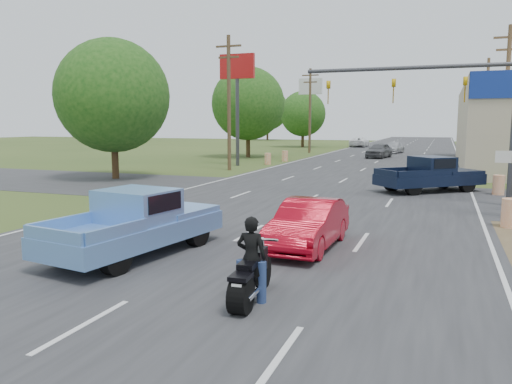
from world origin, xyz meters
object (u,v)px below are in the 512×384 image
at_px(rider, 251,262).
at_px(distant_car_silver, 393,148).
at_px(red_convertible, 308,225).
at_px(blue_pickup, 139,222).
at_px(motorcycle, 250,279).
at_px(navy_pickup, 432,174).
at_px(distant_car_grey, 379,150).
at_px(distant_car_white, 359,142).

bearing_deg(rider, distant_car_silver, -90.96).
bearing_deg(red_convertible, rider, -87.57).
distance_m(blue_pickup, distant_car_silver, 50.28).
relative_size(motorcycle, blue_pickup, 0.40).
relative_size(red_convertible, blue_pickup, 0.74).
bearing_deg(navy_pickup, distant_car_silver, 148.01).
bearing_deg(red_convertible, distant_car_grey, 95.85).
xyz_separation_m(rider, distant_car_grey, (-2.83, 43.69, -0.04)).
xyz_separation_m(motorcycle, blue_pickup, (-4.22, 2.46, 0.39)).
bearing_deg(distant_car_white, distant_car_grey, 104.14).
bearing_deg(distant_car_grey, rider, -76.56).
distance_m(red_convertible, distant_car_white, 63.53).
xyz_separation_m(red_convertible, distant_car_white, (-8.59, 62.94, 0.04)).
bearing_deg(navy_pickup, rider, -49.53).
relative_size(motorcycle, distant_car_grey, 0.49).
relative_size(navy_pickup, distant_car_grey, 1.22).
distance_m(motorcycle, distant_car_grey, 43.85).
height_order(distant_car_grey, distant_car_white, distant_car_grey).
height_order(red_convertible, distant_car_grey, distant_car_grey).
xyz_separation_m(red_convertible, blue_pickup, (-4.16, -2.20, 0.21)).
distance_m(red_convertible, navy_pickup, 14.19).
xyz_separation_m(red_convertible, motorcycle, (0.06, -4.66, -0.18)).
height_order(rider, blue_pickup, blue_pickup).
xyz_separation_m(red_convertible, rider, (0.05, -4.60, 0.14)).
distance_m(motorcycle, rider, 0.32).
distance_m(red_convertible, rider, 4.60).
bearing_deg(red_convertible, motorcycle, -87.54).
distance_m(motorcycle, distant_car_silver, 52.75).
xyz_separation_m(rider, distant_car_white, (-8.64, 67.54, -0.10)).
bearing_deg(motorcycle, navy_pickup, 77.68).
relative_size(navy_pickup, distant_car_silver, 1.21).
distance_m(red_convertible, blue_pickup, 4.71).
relative_size(motorcycle, navy_pickup, 0.40).
bearing_deg(distant_car_grey, distant_car_silver, 96.09).
distance_m(red_convertible, distant_car_grey, 39.19).
height_order(motorcycle, distant_car_white, distant_car_white).
bearing_deg(blue_pickup, rider, -20.86).
relative_size(red_convertible, distant_car_white, 0.80).
bearing_deg(blue_pickup, distant_car_white, 102.65).
bearing_deg(red_convertible, distant_car_silver, 94.41).
xyz_separation_m(motorcycle, distant_car_grey, (-2.84, 43.75, 0.27)).
bearing_deg(distant_car_white, rider, 97.73).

